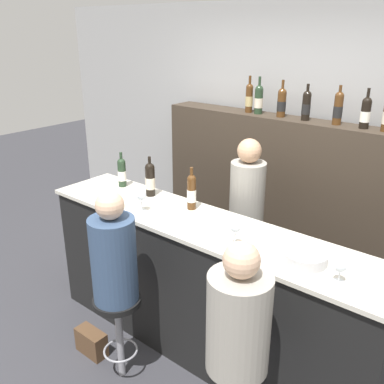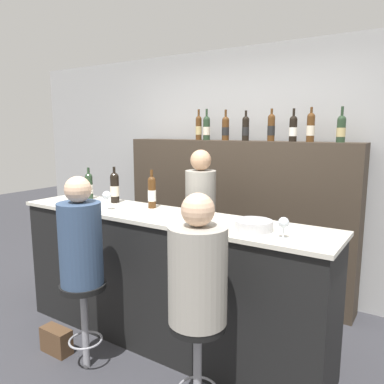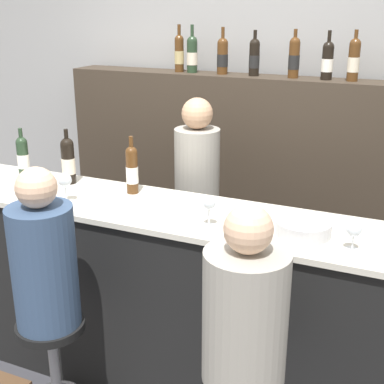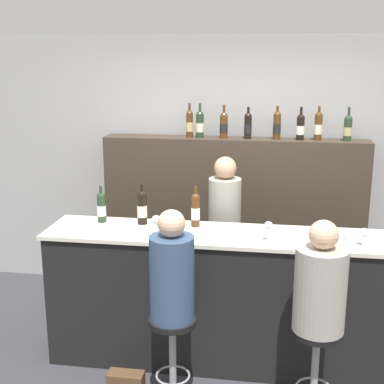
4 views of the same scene
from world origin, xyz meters
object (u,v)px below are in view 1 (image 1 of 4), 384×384
(wine_bottle_backbar_4, at_px, (338,108))
(wine_glass_0, at_px, (141,196))
(bartender, at_px, (245,235))
(handbag, at_px, (91,342))
(metal_bowl, at_px, (305,257))
(wine_bottle_counter_0, at_px, (122,172))
(wine_bottle_counter_2, at_px, (192,192))
(bar_stool_left, at_px, (118,317))
(wine_bottle_backbar_5, at_px, (366,112))
(wine_bottle_backbar_2, at_px, (282,102))
(wine_glass_1, at_px, (235,229))
(wine_bottle_backbar_1, at_px, (259,99))
(wine_bottle_backbar_3, at_px, (306,105))
(guest_seated_right, at_px, (239,318))
(wine_glass_2, at_px, (340,267))
(wine_bottle_backbar_0, at_px, (249,98))
(wine_bottle_counter_1, at_px, (150,179))
(guest_seated_left, at_px, (113,255))

(wine_bottle_backbar_4, height_order, wine_glass_0, wine_bottle_backbar_4)
(bartender, xyz_separation_m, handbag, (-0.58, -1.22, -0.63))
(metal_bowl, bearing_deg, wine_glass_0, -176.33)
(wine_bottle_counter_0, xyz_separation_m, wine_bottle_counter_2, (0.77, 0.00, 0.01))
(bar_stool_left, bearing_deg, wine_bottle_backbar_5, 64.22)
(wine_bottle_backbar_2, distance_m, wine_bottle_backbar_4, 0.50)
(wine_glass_1, xyz_separation_m, handbag, (-0.97, -0.46, -1.10))
(wine_bottle_counter_2, relative_size, wine_bottle_backbar_1, 0.99)
(wine_bottle_backbar_3, xyz_separation_m, guest_seated_right, (0.58, -1.83, -0.78))
(wine_bottle_backbar_3, xyz_separation_m, metal_bowl, (0.67, -1.28, -0.64))
(guest_seated_right, relative_size, bartender, 0.48)
(wine_bottle_counter_0, height_order, guest_seated_right, guest_seated_right)
(wine_bottle_backbar_4, distance_m, bar_stool_left, 2.32)
(wine_bottle_counter_2, distance_m, handbag, 1.40)
(wine_bottle_backbar_5, bearing_deg, wine_bottle_backbar_3, 180.00)
(wine_bottle_counter_2, distance_m, bar_stool_left, 1.03)
(wine_bottle_backbar_5, xyz_separation_m, wine_glass_2, (0.41, -1.37, -0.57))
(wine_bottle_counter_0, xyz_separation_m, wine_bottle_backbar_0, (0.55, 1.10, 0.55))
(wine_bottle_backbar_1, height_order, guest_seated_right, wine_bottle_backbar_1)
(wine_glass_1, bearing_deg, wine_bottle_counter_1, 165.05)
(wine_glass_1, bearing_deg, handbag, -154.44)
(metal_bowl, bearing_deg, wine_bottle_backbar_0, 133.87)
(guest_seated_right, bearing_deg, wine_bottle_backbar_5, 92.74)
(wine_bottle_counter_2, relative_size, wine_glass_0, 2.05)
(wine_glass_0, xyz_separation_m, guest_seated_right, (1.18, -0.46, -0.23))
(wine_bottle_counter_1, height_order, wine_bottle_backbar_2, wine_bottle_backbar_2)
(wine_glass_0, height_order, metal_bowl, wine_glass_0)
(wine_bottle_counter_1, height_order, bartender, bartender)
(wine_glass_2, relative_size, bar_stool_left, 0.20)
(wine_bottle_backbar_4, distance_m, handbag, 2.67)
(wine_bottle_backbar_4, relative_size, metal_bowl, 1.23)
(metal_bowl, bearing_deg, wine_bottle_backbar_4, 107.27)
(guest_seated_left, bearing_deg, wine_glass_1, 36.58)
(wine_bottle_counter_2, bearing_deg, wine_bottle_backbar_4, 60.75)
(metal_bowl, relative_size, handbag, 0.98)
(wine_bottle_backbar_1, xyz_separation_m, guest_seated_right, (1.04, -1.83, -0.79))
(wine_bottle_counter_2, relative_size, wine_bottle_backbar_2, 1.03)
(wine_bottle_backbar_3, bearing_deg, wine_bottle_backbar_4, 0.00)
(wine_bottle_backbar_0, xyz_separation_m, wine_bottle_backbar_4, (0.83, 0.00, 0.00))
(bartender, relative_size, handbag, 6.01)
(wine_glass_2, bearing_deg, wine_bottle_backbar_1, 134.97)
(wine_bottle_counter_0, height_order, wine_bottle_backbar_5, wine_bottle_backbar_5)
(wine_bottle_backbar_0, relative_size, wine_bottle_backbar_2, 1.04)
(wine_bottle_backbar_1, xyz_separation_m, bar_stool_left, (0.07, -1.83, -1.26))
(wine_bottle_backbar_0, xyz_separation_m, wine_bottle_backbar_3, (0.56, 0.00, -0.01))
(bartender, bearing_deg, guest_seated_left, -101.08)
(wine_bottle_backbar_4, bearing_deg, wine_bottle_backbar_5, -0.00)
(handbag, bearing_deg, metal_bowl, 21.17)
(wine_bottle_counter_1, height_order, guest_seated_right, wine_bottle_counter_1)
(wine_bottle_backbar_1, height_order, bartender, wine_bottle_backbar_1)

